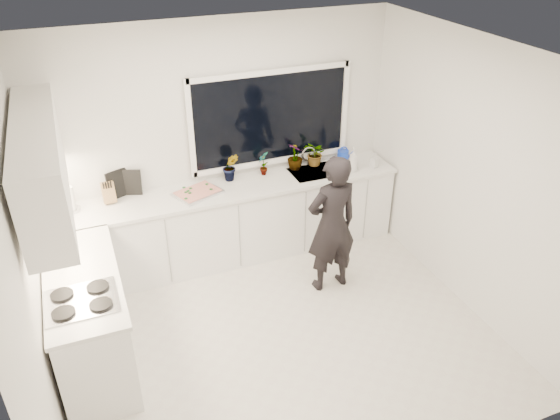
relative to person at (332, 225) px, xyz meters
name	(u,v)px	position (x,y,z in m)	size (l,w,h in m)	color
floor	(278,334)	(-0.81, -0.52, -0.79)	(4.00, 3.50, 0.02)	beige
wall_back	(220,141)	(-0.81, 1.24, 0.57)	(4.00, 0.02, 2.70)	white
wall_left	(26,267)	(-2.82, -0.52, 0.57)	(0.02, 3.50, 2.70)	white
wall_right	(468,176)	(1.20, -0.52, 0.57)	(0.02, 3.50, 2.70)	white
ceiling	(277,56)	(-0.81, -0.52, 1.93)	(4.00, 3.50, 0.02)	white
window	(271,118)	(-0.21, 1.21, 0.77)	(1.80, 0.02, 1.00)	black
base_cabinets_back	(232,224)	(-0.81, 0.93, -0.34)	(3.92, 0.58, 0.88)	white
base_cabinets_left	(91,320)	(-2.48, -0.17, -0.34)	(0.58, 1.60, 0.88)	white
countertop_back	(230,189)	(-0.81, 0.92, 0.12)	(3.94, 0.62, 0.04)	silver
countertop_left	(81,279)	(-2.48, -0.17, 0.12)	(0.62, 1.60, 0.04)	silver
upper_cabinets	(41,164)	(-2.60, 0.18, 1.07)	(0.34, 2.10, 0.70)	white
sink	(315,175)	(0.24, 0.93, 0.09)	(0.58, 0.42, 0.14)	silver
faucet	(308,156)	(0.24, 1.13, 0.25)	(0.03, 0.03, 0.22)	silver
stovetop	(81,300)	(-2.50, -0.52, 0.16)	(0.56, 0.48, 0.03)	black
person	(332,225)	(0.00, 0.00, 0.00)	(0.57, 0.37, 1.55)	black
pizza_tray	(198,193)	(-1.18, 0.90, 0.16)	(0.47, 0.35, 0.03)	#BCBCC0
pizza	(198,192)	(-1.18, 0.90, 0.18)	(0.43, 0.31, 0.01)	red
watering_can	(343,155)	(0.69, 1.09, 0.21)	(0.14, 0.14, 0.13)	blue
paper_towel_roll	(69,200)	(-2.48, 1.03, 0.27)	(0.11, 0.11, 0.26)	silver
knife_block	(109,193)	(-2.09, 1.07, 0.25)	(0.13, 0.10, 0.22)	olive
utensil_crock	(54,246)	(-2.66, 0.28, 0.22)	(0.13, 0.13, 0.16)	#B2B1B6
picture_frame_large	(131,182)	(-1.83, 1.17, 0.28)	(0.22, 0.02, 0.28)	black
picture_frame_small	(118,184)	(-1.97, 1.17, 0.29)	(0.25, 0.02, 0.30)	black
herb_plants	(289,158)	(-0.03, 1.09, 0.30)	(1.31, 0.32, 0.33)	#26662D
soap_bottles	(359,160)	(0.73, 0.78, 0.27)	(0.41, 0.13, 0.29)	#D8BF66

